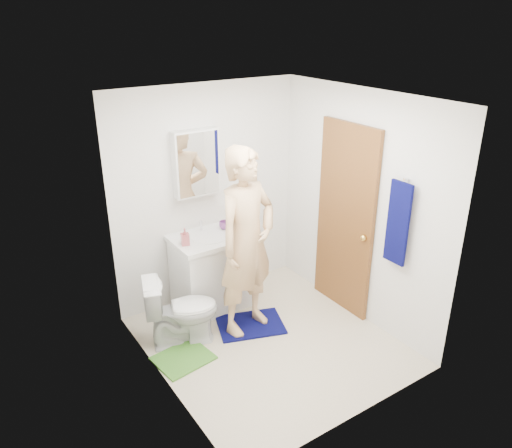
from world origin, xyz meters
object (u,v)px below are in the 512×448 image
Objects in this scene: vanity_cabinet at (211,274)px; toilet at (182,310)px; soap_dispenser at (185,237)px; medicine_cabinet at (196,163)px; toothbrush_cup at (224,225)px; man at (247,242)px; towel at (398,223)px.

toilet is (-0.56, -0.42, -0.04)m from vanity_cabinet.
vanity_cabinet is at bearing 8.54° from soap_dispenser.
toothbrush_cup is (0.24, -0.14, -0.71)m from medicine_cabinet.
toilet is 0.38× the size of man.
towel is 1.11× the size of toilet.
vanity_cabinet is at bearing 128.47° from towel.
medicine_cabinet is (0.00, 0.22, 1.20)m from vanity_cabinet.
medicine_cabinet is 1.02m from man.
soap_dispenser is 1.59× the size of toothbrush_cup.
toilet is 0.74m from soap_dispenser.
man is (0.66, -0.16, 0.62)m from toilet.
soap_dispenser is at bearing -138.01° from medicine_cabinet.
soap_dispenser is 0.67m from man.
vanity_cabinet is at bearing -159.98° from toothbrush_cup.
soap_dispenser is at bearing -166.27° from toothbrush_cup.
soap_dispenser is (-0.30, -0.27, -0.66)m from medicine_cabinet.
vanity_cabinet is 7.10× the size of toothbrush_cup.
toilet is at bearing 153.31° from man.
towel is (1.18, -1.48, 0.85)m from vanity_cabinet.
man is (0.11, -0.58, 0.58)m from vanity_cabinet.
toothbrush_cup is (0.79, 0.51, 0.54)m from toilet.
medicine_cabinet reaches higher than man.
toothbrush_cup is at bearing -39.49° from toilet.
towel is 2.22m from toilet.
vanity_cabinet is 4.45× the size of soap_dispenser.
man is at bearing -101.04° from toothbrush_cup.
man is (-0.13, -0.66, 0.08)m from toothbrush_cup.
toothbrush_cup is at bearing -30.64° from medicine_cabinet.
vanity_cabinet is at bearing -35.03° from toilet.
towel is at bearing -44.21° from soap_dispenser.
man reaches higher than toilet.
toilet is (-1.74, 1.06, -0.89)m from towel.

